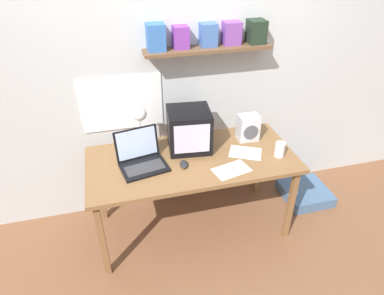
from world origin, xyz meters
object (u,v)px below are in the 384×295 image
floor_cushion (305,193)px  space_heater (248,128)px  desk_lamp (140,119)px  printed_handout (232,170)px  open_notebook (245,153)px  laptop (141,157)px  crt_monitor (189,130)px  computer_mouse (184,164)px  juice_glass (280,150)px  corner_desk (192,164)px

floor_cushion → space_heater: bearing=174.4°
desk_lamp → printed_handout: size_ratio=1.32×
open_notebook → floor_cushion: (0.76, 0.13, -0.70)m
laptop → open_notebook: 0.84m
crt_monitor → computer_mouse: 0.31m
space_heater → printed_handout: space_heater is taller
desk_lamp → space_heater: size_ratio=1.76×
juice_glass → space_heater: space_heater is taller
crt_monitor → laptop: (-0.41, -0.14, -0.10)m
corner_desk → laptop: size_ratio=4.24×
printed_handout → floor_cushion: 1.22m
corner_desk → floor_cushion: (1.19, 0.10, -0.64)m
space_heater → floor_cushion: (0.66, -0.06, -0.81)m
printed_handout → laptop: bearing=158.8°
juice_glass → computer_mouse: 0.77m
floor_cushion → corner_desk: bearing=-175.4°
computer_mouse → floor_cushion: (1.28, 0.18, -0.71)m
desk_lamp → floor_cushion: (1.56, -0.11, -0.99)m
laptop → open_notebook: size_ratio=1.27×
laptop → open_notebook: (0.84, -0.06, -0.06)m
crt_monitor → space_heater: bearing=6.0°
crt_monitor → floor_cushion: bearing=3.0°
open_notebook → floor_cushion: size_ratio=0.71×
corner_desk → printed_handout: size_ratio=5.47×
desk_lamp → laptop: bearing=-102.2°
juice_glass → printed_handout: 0.44m
corner_desk → computer_mouse: computer_mouse is taller
laptop → desk_lamp: desk_lamp is taller
laptop → computer_mouse: laptop is taller
corner_desk → floor_cushion: corner_desk is taller
corner_desk → laptop: 0.42m
desk_lamp → open_notebook: 0.88m
space_heater → desk_lamp: bearing=177.7°
corner_desk → space_heater: size_ratio=7.28×
open_notebook → desk_lamp: bearing=163.2°
desk_lamp → computer_mouse: size_ratio=3.57×
juice_glass → crt_monitor: bearing=155.3°
crt_monitor → printed_handout: (0.23, -0.39, -0.17)m
laptop → desk_lamp: 0.29m
printed_handout → floor_cushion: (0.94, 0.32, -0.70)m
corner_desk → open_notebook: size_ratio=5.39×
open_notebook → printed_handout: bearing=-134.5°
open_notebook → floor_cushion: open_notebook is taller
crt_monitor → floor_cushion: (1.18, -0.07, -0.86)m
open_notebook → space_heater: bearing=64.3°
laptop → printed_handout: size_ratio=1.29×
computer_mouse → open_notebook: 0.53m
crt_monitor → laptop: bearing=-155.2°
desk_lamp → floor_cushion: desk_lamp is taller
printed_handout → corner_desk: bearing=137.4°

